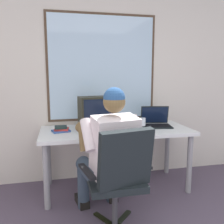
# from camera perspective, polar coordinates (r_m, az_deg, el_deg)

# --- Properties ---
(wall_rear) EXTENTS (5.40, 0.08, 2.52)m
(wall_rear) POSITION_cam_1_polar(r_m,az_deg,el_deg) (3.18, -0.58, 7.18)
(wall_rear) COLOR silver
(wall_rear) RESTS_ON ground
(desk) EXTENTS (1.74, 0.73, 0.73)m
(desk) POSITION_cam_1_polar(r_m,az_deg,el_deg) (2.86, 1.02, -5.64)
(desk) COLOR gray
(desk) RESTS_ON ground
(office_chair) EXTENTS (0.61, 0.57, 0.96)m
(office_chair) POSITION_cam_1_polar(r_m,az_deg,el_deg) (2.07, 1.84, -14.39)
(office_chair) COLOR black
(office_chair) RESTS_ON ground
(person_seated) EXTENTS (0.59, 0.80, 1.27)m
(person_seated) POSITION_cam_1_polar(r_m,az_deg,el_deg) (2.24, -0.77, -9.43)
(person_seated) COLOR #313E4E
(person_seated) RESTS_ON ground
(crt_monitor) EXTENTS (0.40, 0.27, 0.39)m
(crt_monitor) POSITION_cam_1_polar(r_m,az_deg,el_deg) (2.74, -3.82, 0.42)
(crt_monitor) COLOR beige
(crt_monitor) RESTS_ON desk
(laptop) EXTENTS (0.39, 0.34, 0.24)m
(laptop) POSITION_cam_1_polar(r_m,az_deg,el_deg) (3.04, 10.28, -2.06)
(laptop) COLOR black
(laptop) RESTS_ON desk
(wine_glass) EXTENTS (0.07, 0.07, 0.16)m
(wine_glass) POSITION_cam_1_polar(r_m,az_deg,el_deg) (2.71, 7.14, -2.51)
(wine_glass) COLOR silver
(wine_glass) RESTS_ON desk
(desk_speaker) EXTENTS (0.08, 0.10, 0.16)m
(desk_speaker) POSITION_cam_1_polar(r_m,az_deg,el_deg) (2.99, 2.42, -1.81)
(desk_speaker) COLOR black
(desk_speaker) RESTS_ON desk
(book_stack) EXTENTS (0.22, 0.18, 0.07)m
(book_stack) POSITION_cam_1_polar(r_m,az_deg,el_deg) (2.75, -11.93, -4.01)
(book_stack) COLOR #325295
(book_stack) RESTS_ON desk
(coffee_mug) EXTENTS (0.09, 0.09, 0.09)m
(coffee_mug) POSITION_cam_1_polar(r_m,az_deg,el_deg) (2.66, 2.47, -3.93)
(coffee_mug) COLOR navy
(coffee_mug) RESTS_ON desk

